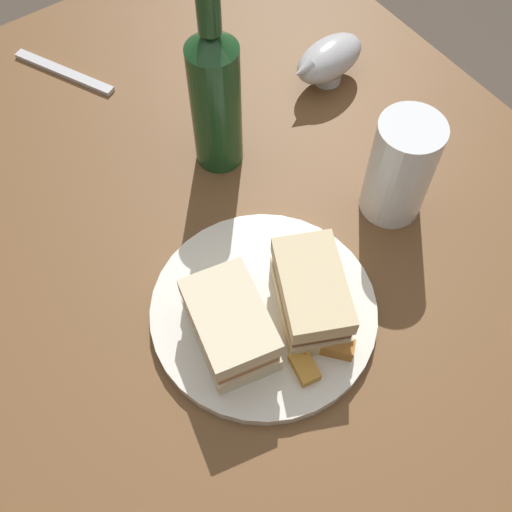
{
  "coord_description": "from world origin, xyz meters",
  "views": [
    {
      "loc": [
        -0.37,
        0.25,
        1.39
      ],
      "look_at": [
        -0.06,
        0.03,
        0.76
      ],
      "focal_mm": 42.66,
      "sensor_mm": 36.0,
      "label": 1
    }
  ],
  "objects_px": {
    "gravy_boat": "(329,59)",
    "fork": "(64,72)",
    "sandwich_half_left": "(230,326)",
    "sandwich_half_right": "(311,294)",
    "plate": "(264,311)",
    "cider_bottle": "(215,96)",
    "pint_glass": "(399,174)"
  },
  "relations": [
    {
      "from": "gravy_boat",
      "to": "fork",
      "type": "bearing_deg",
      "value": 52.84
    },
    {
      "from": "sandwich_half_left",
      "to": "gravy_boat",
      "type": "bearing_deg",
      "value": -52.59
    },
    {
      "from": "sandwich_half_right",
      "to": "fork",
      "type": "relative_size",
      "value": 0.78
    },
    {
      "from": "plate",
      "to": "gravy_boat",
      "type": "height_order",
      "value": "gravy_boat"
    },
    {
      "from": "cider_bottle",
      "to": "fork",
      "type": "height_order",
      "value": "cider_bottle"
    },
    {
      "from": "pint_glass",
      "to": "cider_bottle",
      "type": "bearing_deg",
      "value": 34.79
    },
    {
      "from": "pint_glass",
      "to": "gravy_boat",
      "type": "relative_size",
      "value": 1.11
    },
    {
      "from": "sandwich_half_left",
      "to": "cider_bottle",
      "type": "xyz_separation_m",
      "value": [
        0.25,
        -0.15,
        0.06
      ]
    },
    {
      "from": "gravy_boat",
      "to": "cider_bottle",
      "type": "xyz_separation_m",
      "value": [
        -0.03,
        0.22,
        0.07
      ]
    },
    {
      "from": "pint_glass",
      "to": "cider_bottle",
      "type": "xyz_separation_m",
      "value": [
        0.2,
        0.14,
        0.05
      ]
    },
    {
      "from": "sandwich_half_left",
      "to": "fork",
      "type": "height_order",
      "value": "sandwich_half_left"
    },
    {
      "from": "sandwich_half_left",
      "to": "pint_glass",
      "type": "bearing_deg",
      "value": -81.09
    },
    {
      "from": "gravy_boat",
      "to": "fork",
      "type": "height_order",
      "value": "gravy_boat"
    },
    {
      "from": "plate",
      "to": "fork",
      "type": "bearing_deg",
      "value": 1.59
    },
    {
      "from": "sandwich_half_left",
      "to": "pint_glass",
      "type": "distance_m",
      "value": 0.29
    },
    {
      "from": "sandwich_half_left",
      "to": "plate",
      "type": "bearing_deg",
      "value": -79.96
    },
    {
      "from": "gravy_boat",
      "to": "fork",
      "type": "xyz_separation_m",
      "value": [
        0.25,
        0.32,
        -0.04
      ]
    },
    {
      "from": "pint_glass",
      "to": "cider_bottle",
      "type": "height_order",
      "value": "cider_bottle"
    },
    {
      "from": "sandwich_half_left",
      "to": "sandwich_half_right",
      "type": "relative_size",
      "value": 0.92
    },
    {
      "from": "plate",
      "to": "sandwich_half_left",
      "type": "bearing_deg",
      "value": 100.04
    },
    {
      "from": "sandwich_half_right",
      "to": "cider_bottle",
      "type": "distance_m",
      "value": 0.28
    },
    {
      "from": "sandwich_half_right",
      "to": "cider_bottle",
      "type": "xyz_separation_m",
      "value": [
        0.27,
        -0.05,
        0.07
      ]
    },
    {
      "from": "gravy_boat",
      "to": "cider_bottle",
      "type": "height_order",
      "value": "cider_bottle"
    },
    {
      "from": "plate",
      "to": "fork",
      "type": "height_order",
      "value": "plate"
    },
    {
      "from": "gravy_boat",
      "to": "sandwich_half_right",
      "type": "bearing_deg",
      "value": 138.32
    },
    {
      "from": "plate",
      "to": "gravy_boat",
      "type": "bearing_deg",
      "value": -49.13
    },
    {
      "from": "plate",
      "to": "fork",
      "type": "distance_m",
      "value": 0.51
    },
    {
      "from": "sandwich_half_right",
      "to": "sandwich_half_left",
      "type": "bearing_deg",
      "value": 78.2
    },
    {
      "from": "cider_bottle",
      "to": "fork",
      "type": "distance_m",
      "value": 0.32
    },
    {
      "from": "plate",
      "to": "sandwich_half_right",
      "type": "height_order",
      "value": "sandwich_half_right"
    },
    {
      "from": "plate",
      "to": "cider_bottle",
      "type": "distance_m",
      "value": 0.28
    },
    {
      "from": "sandwich_half_right",
      "to": "plate",
      "type": "bearing_deg",
      "value": 56.36
    }
  ]
}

